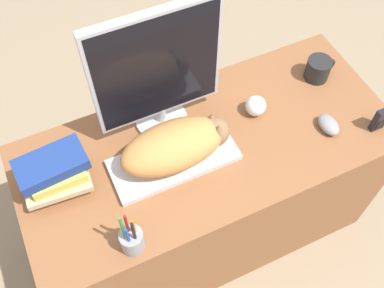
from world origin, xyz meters
TOP-DOWN VIEW (x-y plane):
  - ground_plane at (0.00, 0.00)m, footprint 12.00×12.00m
  - desk at (0.00, 0.30)m, footprint 1.36×0.60m
  - keyboard at (-0.14, 0.29)m, footprint 0.44×0.18m
  - cat at (-0.12, 0.29)m, footprint 0.38×0.18m
  - monitor at (-0.11, 0.46)m, footprint 0.44×0.19m
  - computer_mouse at (0.42, 0.18)m, footprint 0.06×0.10m
  - coffee_mug at (0.52, 0.41)m, footprint 0.12×0.09m
  - pen_cup at (-0.38, 0.06)m, footprint 0.07×0.07m
  - baseball at (0.22, 0.36)m, footprint 0.08×0.08m
  - phone at (0.58, 0.11)m, footprint 0.05×0.03m
  - book_stack at (-0.52, 0.36)m, footprint 0.23×0.17m

SIDE VIEW (x-z plane):
  - ground_plane at x=0.00m, z-range 0.00..0.00m
  - desk at x=0.00m, z-range 0.00..0.71m
  - keyboard at x=-0.14m, z-range 0.71..0.73m
  - computer_mouse at x=0.42m, z-range 0.71..0.75m
  - baseball at x=0.22m, z-range 0.71..0.78m
  - coffee_mug at x=0.52m, z-range 0.71..0.79m
  - phone at x=0.58m, z-range 0.71..0.81m
  - pen_cup at x=-0.38m, z-range 0.65..0.86m
  - book_stack at x=-0.52m, z-range 0.71..0.85m
  - cat at x=-0.12m, z-range 0.73..0.88m
  - monitor at x=-0.11m, z-range 0.72..1.22m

